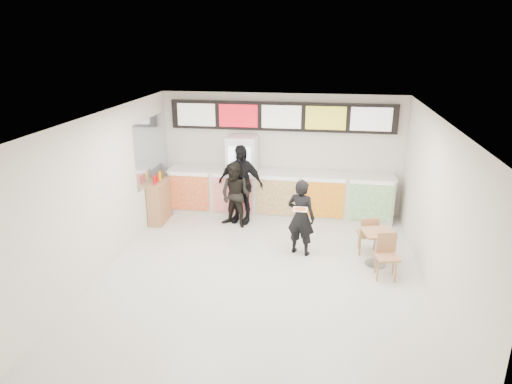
% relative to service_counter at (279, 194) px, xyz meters
% --- Properties ---
extents(floor, '(7.00, 7.00, 0.00)m').
position_rel_service_counter_xyz_m(floor, '(-0.00, -3.09, -0.57)').
color(floor, beige).
rests_on(floor, ground).
extents(ceiling, '(7.00, 7.00, 0.00)m').
position_rel_service_counter_xyz_m(ceiling, '(-0.00, -3.09, 2.43)').
color(ceiling, white).
rests_on(ceiling, wall_back).
extents(wall_back, '(6.00, 0.00, 6.00)m').
position_rel_service_counter_xyz_m(wall_back, '(-0.00, 0.41, 0.93)').
color(wall_back, silver).
rests_on(wall_back, floor).
extents(wall_left, '(0.00, 7.00, 7.00)m').
position_rel_service_counter_xyz_m(wall_left, '(-3.00, -3.09, 0.93)').
color(wall_left, silver).
rests_on(wall_left, floor).
extents(wall_right, '(0.00, 7.00, 7.00)m').
position_rel_service_counter_xyz_m(wall_right, '(3.00, -3.09, 0.93)').
color(wall_right, silver).
rests_on(wall_right, floor).
extents(service_counter, '(5.56, 0.77, 1.14)m').
position_rel_service_counter_xyz_m(service_counter, '(0.00, 0.00, 0.00)').
color(service_counter, silver).
rests_on(service_counter, floor).
extents(menu_board, '(5.50, 0.14, 0.70)m').
position_rel_service_counter_xyz_m(menu_board, '(0.00, 0.32, 1.88)').
color(menu_board, black).
rests_on(menu_board, wall_back).
extents(drinks_fridge, '(0.70, 0.67, 2.00)m').
position_rel_service_counter_xyz_m(drinks_fridge, '(-0.93, 0.02, 0.43)').
color(drinks_fridge, white).
rests_on(drinks_fridge, floor).
extents(mirror_panel, '(0.01, 2.00, 1.50)m').
position_rel_service_counter_xyz_m(mirror_panel, '(-2.99, -0.64, 1.18)').
color(mirror_panel, '#B2B7BF').
rests_on(mirror_panel, wall_left).
extents(customer_main, '(0.68, 0.55, 1.61)m').
position_rel_service_counter_xyz_m(customer_main, '(0.67, -2.05, 0.23)').
color(customer_main, black).
rests_on(customer_main, floor).
extents(customer_left, '(0.91, 0.80, 1.56)m').
position_rel_service_counter_xyz_m(customer_left, '(-0.93, -0.85, 0.21)').
color(customer_left, black).
rests_on(customer_left, floor).
extents(customer_mid, '(1.19, 0.68, 1.91)m').
position_rel_service_counter_xyz_m(customer_mid, '(-0.87, -0.54, 0.38)').
color(customer_mid, black).
rests_on(customer_mid, floor).
extents(pizza_slice, '(0.36, 0.36, 0.02)m').
position_rel_service_counter_xyz_m(pizza_slice, '(0.67, -2.50, 0.58)').
color(pizza_slice, beige).
rests_on(pizza_slice, customer_main).
extents(cafe_table, '(0.74, 1.50, 0.84)m').
position_rel_service_counter_xyz_m(cafe_table, '(2.18, -2.33, -0.08)').
color(cafe_table, tan).
rests_on(cafe_table, floor).
extents(condiment_ledge, '(0.36, 0.90, 1.20)m').
position_rel_service_counter_xyz_m(condiment_ledge, '(-2.82, -0.81, -0.06)').
color(condiment_ledge, tan).
rests_on(condiment_ledge, floor).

